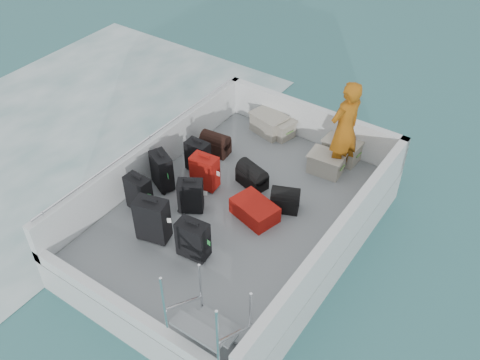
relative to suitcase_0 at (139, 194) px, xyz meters
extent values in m
plane|color=#164E4B|center=(1.29, 0.81, -0.94)|extent=(160.00, 160.00, 0.00)
plane|color=white|center=(-3.51, 0.81, -0.94)|extent=(10.00, 10.00, 0.00)
cube|color=silver|center=(1.29, 0.81, -0.64)|extent=(3.60, 5.00, 0.60)
cube|color=slate|center=(1.29, 0.81, -0.33)|extent=(3.30, 4.70, 0.02)
cube|color=silver|center=(-0.44, 0.81, 0.03)|extent=(0.14, 5.00, 0.70)
cube|color=silver|center=(3.02, 0.81, 0.03)|extent=(0.14, 5.00, 0.70)
cube|color=silver|center=(1.29, 3.24, 0.03)|extent=(3.60, 0.14, 0.70)
cube|color=silver|center=(1.29, -1.62, -0.22)|extent=(3.60, 0.14, 0.20)
cylinder|color=silver|center=(-0.44, 0.81, 0.43)|extent=(0.04, 4.80, 0.04)
cube|color=black|center=(0.00, 0.00, 0.00)|extent=(0.41, 0.24, 0.63)
cube|color=black|center=(-0.07, 0.62, 0.01)|extent=(0.50, 0.41, 0.65)
cube|color=black|center=(0.15, 1.30, -0.02)|extent=(0.41, 0.25, 0.58)
cube|color=black|center=(0.61, -0.36, 0.05)|extent=(0.53, 0.39, 0.73)
cube|color=black|center=(0.68, 0.44, -0.03)|extent=(0.45, 0.40, 0.58)
cube|color=#A2160C|center=(0.51, 1.02, -0.01)|extent=(0.46, 0.30, 0.61)
cube|color=black|center=(1.31, -0.29, 0.00)|extent=(0.47, 0.31, 0.62)
cube|color=#A2160C|center=(1.60, 0.88, -0.18)|extent=(0.81, 0.63, 0.28)
cube|color=#A29C8D|center=(0.54, 2.96, -0.13)|extent=(0.69, 0.55, 0.37)
cube|color=#A29C8D|center=(0.74, 3.01, -0.15)|extent=(0.61, 0.50, 0.32)
cube|color=#A29C8D|center=(2.04, 3.01, -0.13)|extent=(0.62, 0.44, 0.37)
cube|color=#A29C8D|center=(1.98, 2.51, -0.15)|extent=(0.59, 0.43, 0.34)
ellipsoid|color=gold|center=(2.02, 3.01, -0.21)|extent=(0.28, 0.26, 0.22)
ellipsoid|color=white|center=(2.04, 3.01, 0.14)|extent=(0.24, 0.24, 0.18)
imported|color=orange|center=(2.15, 2.69, 0.55)|extent=(0.61, 0.74, 1.73)
camera|label=1|loc=(4.86, -4.24, 5.55)|focal=40.00mm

